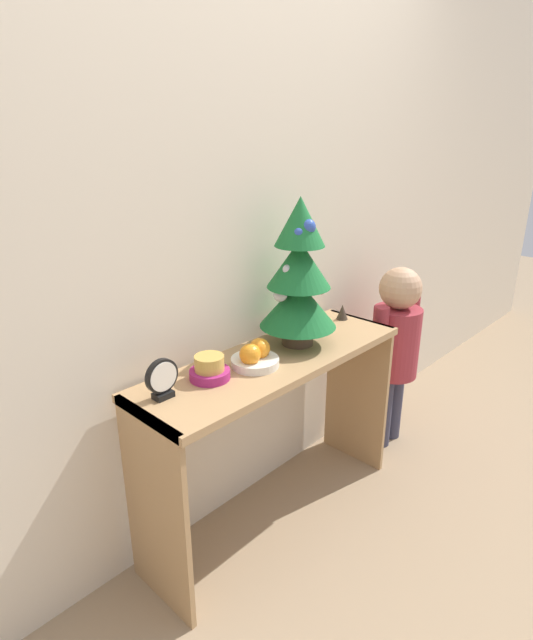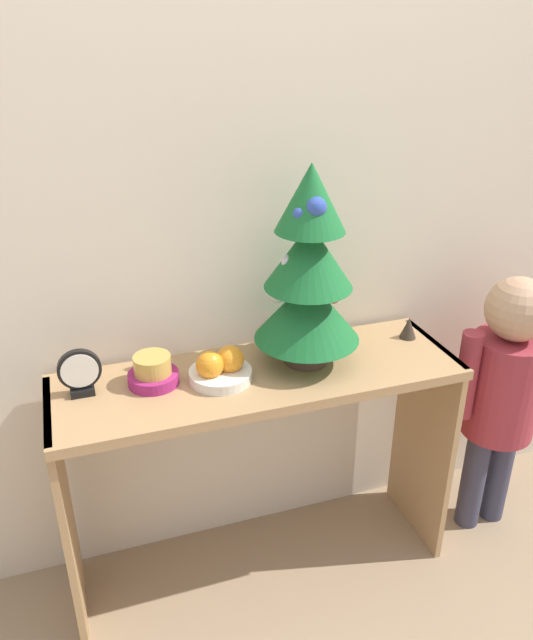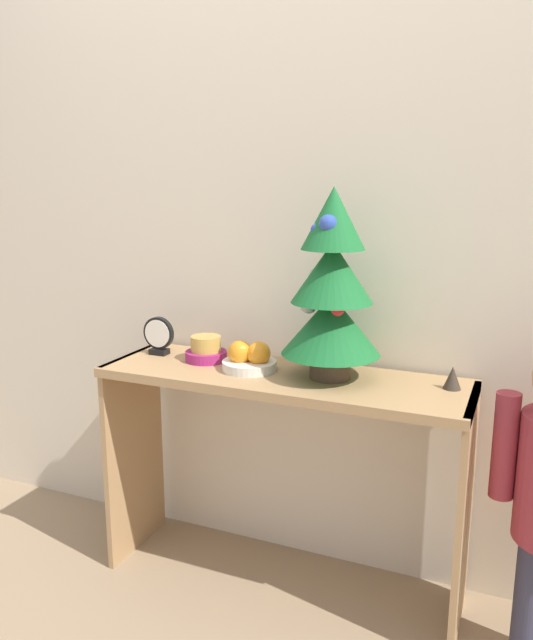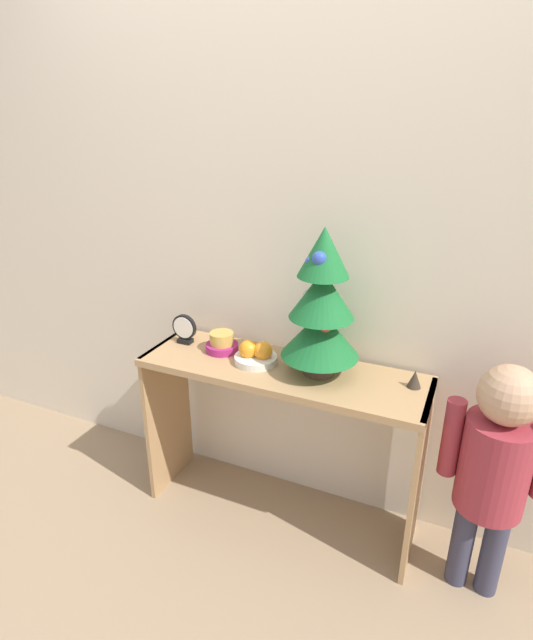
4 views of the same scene
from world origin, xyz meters
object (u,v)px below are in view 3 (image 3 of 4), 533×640
(fruit_bowl, at_px, (249,359))
(figurine, at_px, (452,378))
(mini_tree, at_px, (332,289))
(singing_bowl, at_px, (206,350))
(desk_clock, at_px, (159,336))

(fruit_bowl, bearing_deg, figurine, 5.51)
(fruit_bowl, distance_m, figurine, 0.63)
(mini_tree, relative_size, fruit_bowl, 3.30)
(singing_bowl, bearing_deg, desk_clock, 178.76)
(singing_bowl, distance_m, desk_clock, 0.19)
(mini_tree, relative_size, figurine, 8.51)
(singing_bowl, distance_m, figurine, 0.81)
(figurine, bearing_deg, mini_tree, -173.94)
(fruit_bowl, distance_m, singing_bowl, 0.19)
(fruit_bowl, relative_size, figurine, 2.58)
(desk_clock, bearing_deg, singing_bowl, -1.24)
(fruit_bowl, xyz_separation_m, figurine, (0.63, 0.06, -0.00))
(singing_bowl, relative_size, desk_clock, 1.05)
(mini_tree, relative_size, desk_clock, 4.33)
(mini_tree, distance_m, singing_bowl, 0.51)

